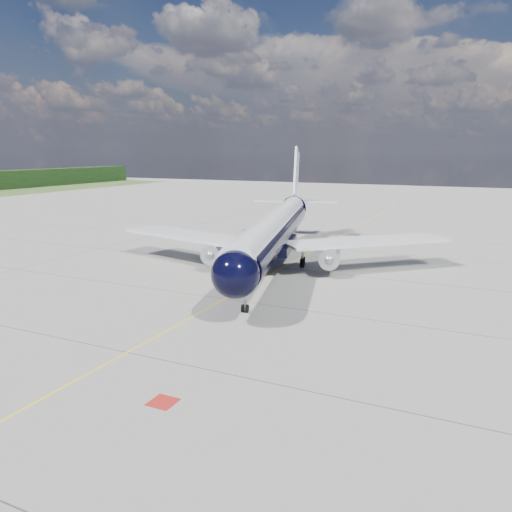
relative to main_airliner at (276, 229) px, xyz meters
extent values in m
plane|color=gray|center=(1.24, 4.18, -4.77)|extent=(320.00, 320.00, 0.00)
cube|color=yellow|center=(1.24, -0.82, -4.76)|extent=(0.16, 160.00, 0.01)
cube|color=maroon|center=(8.04, -35.82, -4.76)|extent=(1.60, 1.60, 0.01)
cylinder|color=black|center=(0.38, -1.43, -0.21)|extent=(14.48, 40.90, 4.12)
sphere|color=black|center=(5.90, -22.40, -0.21)|extent=(5.03, 5.03, 4.12)
cone|color=black|center=(-6.11, 23.21, 0.44)|extent=(5.92, 8.39, 4.12)
cylinder|color=silver|center=(0.38, -1.43, 0.82)|extent=(14.15, 42.76, 3.21)
cube|color=black|center=(5.96, -22.61, 0.38)|extent=(2.85, 1.92, 0.60)
cube|color=silver|center=(-11.05, -2.76, -1.19)|extent=(21.51, 10.05, 0.35)
cube|color=silver|center=(10.97, 3.04, -1.19)|extent=(18.97, 18.11, 0.35)
cube|color=black|center=(0.38, -1.43, -1.73)|extent=(7.17, 11.65, 1.08)
cylinder|color=silver|center=(-5.89, -5.32, -2.43)|extent=(3.62, 5.44, 2.43)
cylinder|color=silver|center=(7.74, -1.73, -2.43)|extent=(3.62, 5.44, 2.43)
sphere|color=gray|center=(-5.31, -7.52, -2.43)|extent=(1.46, 1.46, 1.19)
sphere|color=gray|center=(8.32, -3.93, -2.43)|extent=(1.46, 1.46, 1.19)
cube|color=silver|center=(-5.94, -5.11, -1.62)|extent=(1.11, 3.42, 1.19)
cube|color=silver|center=(7.69, -1.52, -1.62)|extent=(1.11, 3.42, 1.19)
cube|color=silver|center=(-5.98, 22.69, 5.97)|extent=(2.09, 6.74, 9.25)
cube|color=silver|center=(-6.11, 23.21, 1.31)|extent=(14.52, 6.95, 0.24)
cylinder|color=gray|center=(4.93, -18.73, -3.41)|extent=(0.24, 0.24, 2.28)
cylinder|color=black|center=(4.72, -18.79, -4.39)|extent=(0.38, 0.78, 0.76)
cylinder|color=black|center=(5.14, -18.68, -4.39)|extent=(0.38, 0.78, 0.76)
cylinder|color=gray|center=(-3.39, -0.74, -3.30)|extent=(0.34, 0.34, 2.06)
cylinder|color=gray|center=(3.32, 1.03, -3.30)|extent=(0.34, 0.34, 2.06)
cylinder|color=black|center=(-3.24, -1.32, -4.17)|extent=(0.78, 1.28, 1.19)
cylinder|color=black|center=(-3.55, -0.16, -4.17)|extent=(0.78, 1.28, 1.19)
cylinder|color=black|center=(3.47, 0.45, -4.17)|extent=(0.78, 1.28, 1.19)
cylinder|color=black|center=(3.17, 1.60, -4.17)|extent=(0.78, 1.28, 1.19)
camera|label=1|loc=(24.64, -57.96, 9.84)|focal=35.00mm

